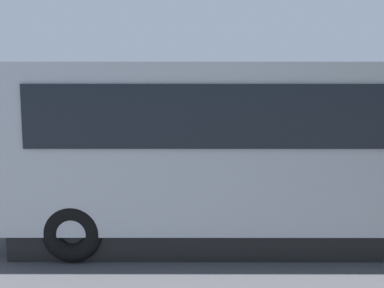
{
  "coord_description": "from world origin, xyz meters",
  "views": [
    {
      "loc": [
        0.64,
        13.96,
        3.25
      ],
      "look_at": [
        0.33,
        0.21,
        1.1
      ],
      "focal_mm": 49.39,
      "sensor_mm": 36.0,
      "label": 1
    }
  ],
  "objects_px": {
    "stunt_motorcycle": "(96,135)",
    "spectator_far_left": "(297,156)",
    "tour_bus": "(275,152)",
    "spectator_left": "(251,159)",
    "traffic_cone": "(180,166)",
    "parked_motorcycle_silver": "(376,186)",
    "spectator_centre": "(196,155)"
  },
  "relations": [
    {
      "from": "spectator_left",
      "to": "stunt_motorcycle",
      "type": "height_order",
      "value": "stunt_motorcycle"
    },
    {
      "from": "spectator_far_left",
      "to": "spectator_left",
      "type": "bearing_deg",
      "value": 13.31
    },
    {
      "from": "spectator_left",
      "to": "parked_motorcycle_silver",
      "type": "xyz_separation_m",
      "value": [
        -2.72,
        0.66,
        -0.52
      ]
    },
    {
      "from": "spectator_left",
      "to": "parked_motorcycle_silver",
      "type": "relative_size",
      "value": 0.82
    },
    {
      "from": "spectator_centre",
      "to": "stunt_motorcycle",
      "type": "xyz_separation_m",
      "value": [
        2.93,
        -3.76,
        -0.02
      ]
    },
    {
      "from": "tour_bus",
      "to": "spectator_left",
      "type": "distance_m",
      "value": 2.84
    },
    {
      "from": "spectator_left",
      "to": "parked_motorcycle_silver",
      "type": "height_order",
      "value": "spectator_left"
    },
    {
      "from": "tour_bus",
      "to": "spectator_left",
      "type": "xyz_separation_m",
      "value": [
        0.04,
        -2.77,
        -0.64
      ]
    },
    {
      "from": "tour_bus",
      "to": "stunt_motorcycle",
      "type": "bearing_deg",
      "value": -57.02
    },
    {
      "from": "spectator_left",
      "to": "parked_motorcycle_silver",
      "type": "bearing_deg",
      "value": 166.3
    },
    {
      "from": "spectator_far_left",
      "to": "stunt_motorcycle",
      "type": "bearing_deg",
      "value": -33.52
    },
    {
      "from": "tour_bus",
      "to": "parked_motorcycle_silver",
      "type": "bearing_deg",
      "value": -141.9
    },
    {
      "from": "tour_bus",
      "to": "traffic_cone",
      "type": "bearing_deg",
      "value": -72.22
    },
    {
      "from": "parked_motorcycle_silver",
      "to": "traffic_cone",
      "type": "bearing_deg",
      "value": -36.54
    },
    {
      "from": "tour_bus",
      "to": "stunt_motorcycle",
      "type": "relative_size",
      "value": 5.27
    },
    {
      "from": "parked_motorcycle_silver",
      "to": "spectator_far_left",
      "type": "bearing_deg",
      "value": -30.45
    },
    {
      "from": "spectator_centre",
      "to": "traffic_cone",
      "type": "bearing_deg",
      "value": -81.56
    },
    {
      "from": "tour_bus",
      "to": "traffic_cone",
      "type": "xyz_separation_m",
      "value": [
        1.72,
        -5.36,
        -1.34
      ]
    },
    {
      "from": "parked_motorcycle_silver",
      "to": "traffic_cone",
      "type": "height_order",
      "value": "parked_motorcycle_silver"
    },
    {
      "from": "spectator_far_left",
      "to": "spectator_centre",
      "type": "relative_size",
      "value": 0.96
    },
    {
      "from": "tour_bus",
      "to": "stunt_motorcycle",
      "type": "height_order",
      "value": "tour_bus"
    },
    {
      "from": "tour_bus",
      "to": "parked_motorcycle_silver",
      "type": "distance_m",
      "value": 3.6
    },
    {
      "from": "spectator_left",
      "to": "spectator_centre",
      "type": "height_order",
      "value": "spectator_centre"
    },
    {
      "from": "parked_motorcycle_silver",
      "to": "stunt_motorcycle",
      "type": "height_order",
      "value": "stunt_motorcycle"
    },
    {
      "from": "parked_motorcycle_silver",
      "to": "stunt_motorcycle",
      "type": "relative_size",
      "value": 1.09
    },
    {
      "from": "tour_bus",
      "to": "spectator_left",
      "type": "bearing_deg",
      "value": -89.16
    },
    {
      "from": "traffic_cone",
      "to": "tour_bus",
      "type": "bearing_deg",
      "value": 107.78
    },
    {
      "from": "stunt_motorcycle",
      "to": "spectator_left",
      "type": "bearing_deg",
      "value": 137.91
    },
    {
      "from": "tour_bus",
      "to": "spectator_far_left",
      "type": "relative_size",
      "value": 5.76
    },
    {
      "from": "tour_bus",
      "to": "spectator_far_left",
      "type": "height_order",
      "value": "tour_bus"
    },
    {
      "from": "tour_bus",
      "to": "spectator_centre",
      "type": "xyz_separation_m",
      "value": [
        1.34,
        -2.83,
        -0.57
      ]
    },
    {
      "from": "stunt_motorcycle",
      "to": "spectator_far_left",
      "type": "bearing_deg",
      "value": 146.48
    }
  ]
}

